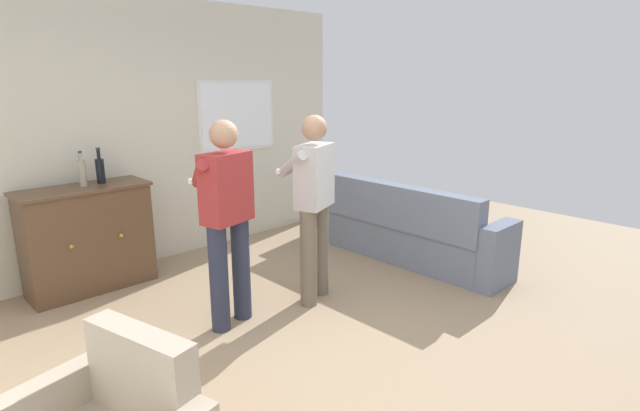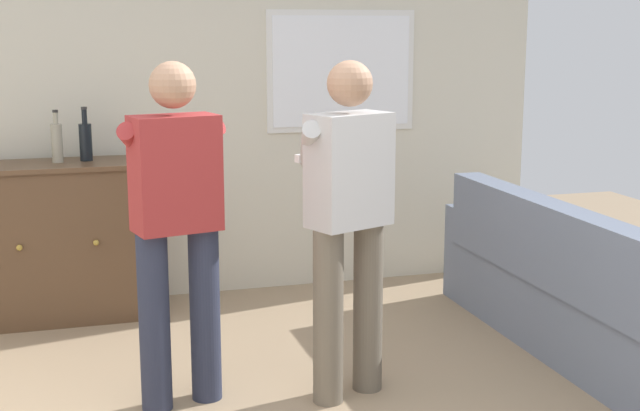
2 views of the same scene
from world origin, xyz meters
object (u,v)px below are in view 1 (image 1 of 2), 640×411
sideboard_cabinet (88,238)px  person_standing_right (313,200)px  person_standing_left (226,214)px  couch (395,229)px  bottle_wine_green (82,172)px  bottle_liquor_amber (100,170)px

sideboard_cabinet → person_standing_right: bearing=-50.3°
person_standing_left → sideboard_cabinet: bearing=110.1°
couch → sideboard_cabinet: 3.17m
bottle_wine_green → person_standing_right: (1.35, -1.68, -0.20)m
bottle_wine_green → bottle_liquor_amber: size_ratio=0.97×
bottle_liquor_amber → couch: bearing=-31.0°
bottle_liquor_amber → sideboard_cabinet: bearing=-166.8°
couch → bottle_liquor_amber: bottle_liquor_amber is taller
bottle_wine_green → person_standing_left: bearing=-71.0°
person_standing_left → person_standing_right: same height
couch → bottle_liquor_amber: size_ratio=7.65×
bottle_liquor_amber → person_standing_left: 1.62m
couch → bottle_wine_green: 3.25m
sideboard_cabinet → person_standing_right: (1.38, -1.66, 0.43)m
sideboard_cabinet → bottle_wine_green: (0.03, 0.02, 0.63)m
couch → person_standing_right: size_ratio=1.54×
bottle_liquor_amber → person_standing_right: bearing=-55.4°
person_standing_right → bottle_wine_green: bearing=128.8°
bottle_wine_green → person_standing_right: size_ratio=0.19×
person_standing_left → person_standing_right: 0.83m
person_standing_left → bottle_wine_green: bearing=109.0°
sideboard_cabinet → person_standing_left: bearing=-69.9°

